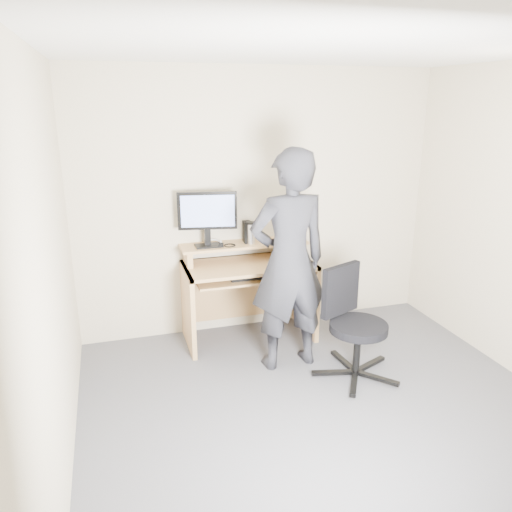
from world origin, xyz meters
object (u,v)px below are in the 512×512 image
person (289,262)px  desk (247,281)px  office_chair (352,319)px  monitor (207,214)px

person → desk: bearing=-78.9°
office_chair → person: person is taller
monitor → person: bearing=-41.9°
desk → office_chair: 1.14m
monitor → office_chair: bearing=-34.9°
desk → person: person is taller
office_chair → person: 0.70m
desk → person: size_ratio=0.65×
desk → office_chair: (0.63, -0.95, -0.06)m
desk → monitor: size_ratio=2.26×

